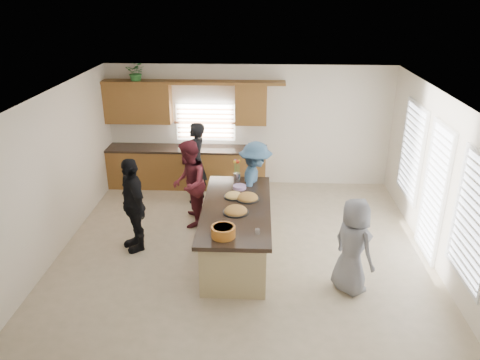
# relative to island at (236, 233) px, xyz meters

# --- Properties ---
(floor) EXTENTS (6.50, 6.50, 0.00)m
(floor) POSITION_rel_island_xyz_m (0.11, 0.34, -0.45)
(floor) COLOR #C6B193
(floor) RESTS_ON ground
(room_shell) EXTENTS (6.52, 6.02, 2.81)m
(room_shell) POSITION_rel_island_xyz_m (0.11, 0.34, 1.45)
(room_shell) COLOR silver
(room_shell) RESTS_ON ground
(back_cabinetry) EXTENTS (4.08, 0.66, 2.46)m
(back_cabinetry) POSITION_rel_island_xyz_m (-1.36, 3.08, 0.46)
(back_cabinetry) COLOR brown
(back_cabinetry) RESTS_ON ground
(right_wall_glazing) EXTENTS (0.06, 4.00, 2.25)m
(right_wall_glazing) POSITION_rel_island_xyz_m (3.33, 0.21, 0.89)
(right_wall_glazing) COLOR white
(right_wall_glazing) RESTS_ON ground
(island) EXTENTS (1.17, 2.71, 0.95)m
(island) POSITION_rel_island_xyz_m (0.00, 0.00, 0.00)
(island) COLOR tan
(island) RESTS_ON ground
(platter_front) EXTENTS (0.43, 0.43, 0.17)m
(platter_front) POSITION_rel_island_xyz_m (0.00, -0.23, 0.53)
(platter_front) COLOR black
(platter_front) RESTS_ON island
(platter_mid) EXTENTS (0.41, 0.41, 0.17)m
(platter_mid) POSITION_rel_island_xyz_m (0.18, 0.30, 0.52)
(platter_mid) COLOR black
(platter_mid) RESTS_ON island
(platter_back) EXTENTS (0.34, 0.34, 0.14)m
(platter_back) POSITION_rel_island_xyz_m (-0.07, 0.37, 0.52)
(platter_back) COLOR black
(platter_back) RESTS_ON island
(salad_bowl) EXTENTS (0.36, 0.36, 0.16)m
(salad_bowl) POSITION_rel_island_xyz_m (-0.14, -1.02, 0.59)
(salad_bowl) COLOR #BB6C22
(salad_bowl) RESTS_ON island
(clear_cup) EXTENTS (0.08, 0.08, 0.09)m
(clear_cup) POSITION_rel_island_xyz_m (0.37, -0.92, 0.54)
(clear_cup) COLOR white
(clear_cup) RESTS_ON island
(plate_stack) EXTENTS (0.24, 0.24, 0.06)m
(plate_stack) POSITION_rel_island_xyz_m (0.02, 0.77, 0.53)
(plate_stack) COLOR #B38DCD
(plate_stack) RESTS_ON island
(flower_vase) EXTENTS (0.14, 0.14, 0.43)m
(flower_vase) POSITION_rel_island_xyz_m (-0.05, 1.13, 0.72)
(flower_vase) COLOR silver
(flower_vase) RESTS_ON island
(potted_plant) EXTENTS (0.44, 0.39, 0.47)m
(potted_plant) POSITION_rel_island_xyz_m (-2.37, 3.16, 2.18)
(potted_plant) COLOR #338034
(potted_plant) RESTS_ON back_cabinetry
(woman_left_back) EXTENTS (0.57, 0.73, 1.77)m
(woman_left_back) POSITION_rel_island_xyz_m (-0.99, 2.23, 0.43)
(woman_left_back) COLOR black
(woman_left_back) RESTS_ON ground
(woman_left_mid) EXTENTS (0.70, 0.87, 1.72)m
(woman_left_mid) POSITION_rel_island_xyz_m (-0.98, 1.15, 0.41)
(woman_left_mid) COLOR maroon
(woman_left_mid) RESTS_ON ground
(woman_left_front) EXTENTS (0.89, 1.07, 1.72)m
(woman_left_front) POSITION_rel_island_xyz_m (-1.83, 0.19, 0.41)
(woman_left_front) COLOR black
(woman_left_front) RESTS_ON ground
(woman_right_back) EXTENTS (0.68, 1.13, 1.70)m
(woman_right_back) POSITION_rel_island_xyz_m (0.30, 1.19, 0.40)
(woman_right_back) COLOR #345472
(woman_right_back) RESTS_ON ground
(woman_right_front) EXTENTS (0.83, 0.90, 1.54)m
(woman_right_front) POSITION_rel_island_xyz_m (1.81, -0.91, 0.32)
(woman_right_front) COLOR slate
(woman_right_front) RESTS_ON ground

